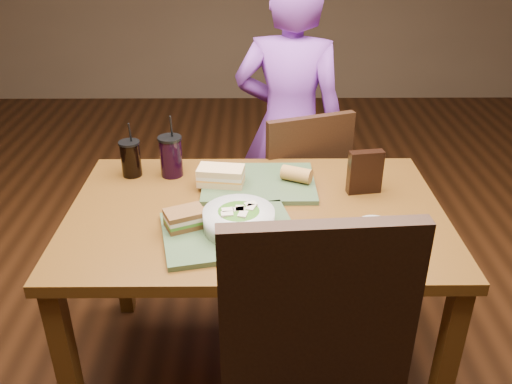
% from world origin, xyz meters
% --- Properties ---
extents(ground, '(6.00, 6.00, 0.00)m').
position_xyz_m(ground, '(0.00, 0.00, 0.00)').
color(ground, '#381C0B').
rests_on(ground, ground).
extents(dining_table, '(1.30, 0.85, 0.75)m').
position_xyz_m(dining_table, '(0.00, 0.00, 0.66)').
color(dining_table, '#5A3712').
rests_on(dining_table, ground).
extents(chair_far, '(0.50, 0.51, 0.91)m').
position_xyz_m(chair_far, '(0.24, 0.59, 0.51)').
color(chair_far, black).
rests_on(chair_far, ground).
extents(diner, '(0.59, 0.45, 1.46)m').
position_xyz_m(diner, '(0.17, 0.82, 0.73)').
color(diner, purple).
rests_on(diner, ground).
extents(tray_near, '(0.48, 0.40, 0.02)m').
position_xyz_m(tray_near, '(-0.09, -0.16, 0.76)').
color(tray_near, '#374C2C').
rests_on(tray_near, dining_table).
extents(tray_far, '(0.42, 0.32, 0.02)m').
position_xyz_m(tray_far, '(0.01, 0.19, 0.76)').
color(tray_far, '#374C2C').
rests_on(tray_far, dining_table).
extents(salad_bowl, '(0.23, 0.23, 0.08)m').
position_xyz_m(salad_bowl, '(-0.06, -0.15, 0.81)').
color(salad_bowl, silver).
rests_on(salad_bowl, tray_near).
extents(soup_bowl, '(0.17, 0.17, 0.06)m').
position_xyz_m(soup_bowl, '(0.37, -0.19, 0.78)').
color(soup_bowl, white).
rests_on(soup_bowl, dining_table).
extents(sandwich_near, '(0.15, 0.13, 0.06)m').
position_xyz_m(sandwich_near, '(-0.23, -0.14, 0.80)').
color(sandwich_near, '#593819').
rests_on(sandwich_near, tray_near).
extents(sandwich_far, '(0.18, 0.11, 0.07)m').
position_xyz_m(sandwich_far, '(-0.13, 0.16, 0.80)').
color(sandwich_far, tan).
rests_on(sandwich_far, tray_far).
extents(baguette_near, '(0.13, 0.09, 0.06)m').
position_xyz_m(baguette_near, '(0.03, -0.30, 0.80)').
color(baguette_near, '#AD7533').
rests_on(baguette_near, tray_near).
extents(baguette_far, '(0.12, 0.10, 0.06)m').
position_xyz_m(baguette_far, '(0.15, 0.18, 0.80)').
color(baguette_far, '#AD7533').
rests_on(baguette_far, tray_far).
extents(cup_cola, '(0.08, 0.08, 0.22)m').
position_xyz_m(cup_cola, '(-0.48, 0.28, 0.82)').
color(cup_cola, black).
rests_on(cup_cola, dining_table).
extents(cup_berry, '(0.09, 0.09, 0.25)m').
position_xyz_m(cup_berry, '(-0.33, 0.28, 0.83)').
color(cup_berry, black).
rests_on(cup_berry, dining_table).
extents(chip_bag, '(0.13, 0.06, 0.16)m').
position_xyz_m(chip_bag, '(0.40, 0.13, 0.83)').
color(chip_bag, black).
rests_on(chip_bag, dining_table).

